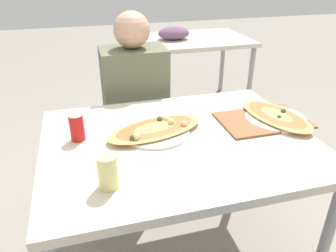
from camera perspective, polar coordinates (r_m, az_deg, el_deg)
The scene contains 9 objects.
dining_table at distance 1.56m, azimuth 1.87°, elevation -4.41°, with size 1.24×0.96×0.75m.
chair_far_seated at distance 2.31m, azimuth -6.02°, elevation 2.20°, with size 0.40×0.40×0.91m.
person_seated at distance 2.13m, azimuth -5.75°, elevation 6.04°, with size 0.40×0.30×1.22m.
pizza_main at distance 1.56m, azimuth -2.16°, elevation -0.57°, with size 0.53×0.34×0.06m.
soda_can at distance 1.54m, azimuth -15.57°, elevation -0.25°, with size 0.07×0.07×0.12m.
drink_glass at distance 1.21m, azimuth -10.45°, elevation -7.82°, with size 0.08×0.08×0.13m.
serving_tray at distance 1.74m, azimuth 16.15°, elevation 0.96°, with size 0.44×0.29×0.01m.
pizza_second at distance 1.78m, azimuth 18.26°, elevation 1.60°, with size 0.31×0.48×0.05m.
background_table at distance 3.50m, azimuth 3.93°, elevation 14.10°, with size 1.10×0.80×0.87m.
Camera 1 is at (-0.40, -1.26, 1.51)m, focal length 35.00 mm.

